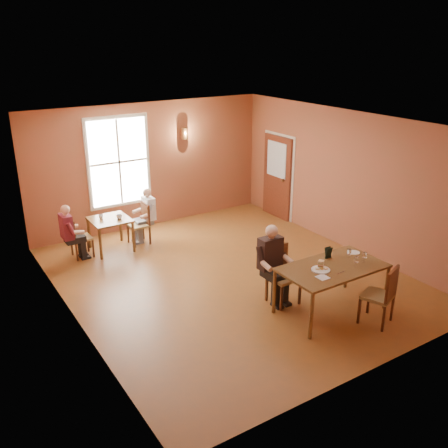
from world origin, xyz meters
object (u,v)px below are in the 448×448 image
chair_empty (378,295)px  diner_white (139,218)px  main_table (331,289)px  chair_diner_white (138,224)px  chair_diner_main (284,276)px  diner_main (285,268)px  diner_maroon (79,231)px  second_table (111,234)px  chair_diner_maroon (81,237)px

chair_empty → diner_white: bearing=89.2°
main_table → chair_diner_white: (-1.56, 4.50, 0.05)m
chair_diner_main → diner_main: bearing=90.0°
diner_main → main_table: bearing=128.9°
chair_diner_white → diner_white: bearing=-90.0°
chair_diner_main → main_table: bearing=127.6°
diner_white → chair_diner_main: bearing=-165.0°
diner_maroon → chair_diner_white: bearing=90.0°
diner_maroon → diner_white: bearing=90.0°
diner_main → chair_diner_white: diner_main is taller
diner_main → second_table: diner_main is taller
main_table → chair_diner_main: size_ratio=1.72×
second_table → chair_diner_white: bearing=0.0°
chair_empty → second_table: bearing=95.6°
chair_empty → chair_diner_maroon: size_ratio=1.15×
second_table → diner_maroon: size_ratio=0.69×
main_table → chair_diner_maroon: (-2.86, 4.50, 0.03)m
chair_diner_white → chair_diner_maroon: size_ratio=1.05×
chair_diner_main → chair_empty: bearing=123.5°
second_table → chair_diner_maroon: size_ratio=0.92×
diner_main → diner_white: bearing=-75.1°
chair_empty → chair_diner_main: bearing=102.5°
chair_empty → diner_maroon: bearing=101.3°
diner_main → diner_maroon: (-2.39, 3.88, -0.08)m
diner_maroon → second_table: bearing=90.0°
chair_diner_main → second_table: (-1.71, 3.85, -0.16)m
chair_empty → diner_maroon: 6.12m
main_table → diner_maroon: diner_maroon is taller
chair_diner_main → diner_main: 0.16m
diner_maroon → main_table: bearing=32.7°
second_table → diner_maroon: 0.72m
main_table → chair_empty: bearing=-60.9°
diner_white → chair_diner_maroon: diner_white is taller
main_table → chair_empty: chair_empty is taller
diner_main → chair_diner_maroon: bearing=-58.7°
diner_main → diner_white: size_ratio=1.14×
diner_main → diner_maroon: 4.56m
chair_diner_main → chair_diner_white: chair_diner_main is taller
second_table → diner_maroon: diner_maroon is taller
diner_white → chair_empty: bearing=-159.8°
chair_diner_white → main_table: bearing=-160.9°
chair_diner_white → chair_diner_main: bearing=-164.6°
diner_maroon → chair_empty: bearing=32.3°
diner_white → diner_maroon: 1.36m
chair_diner_white → diner_maroon: bearing=90.0°
chair_diner_maroon → chair_diner_main: bearing=31.5°
second_table → chair_diner_white: chair_diner_white is taller
diner_main → chair_diner_maroon: (-2.36, 3.88, -0.23)m
second_table → chair_diner_white: 0.66m
chair_diner_white → chair_diner_maroon: 1.30m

